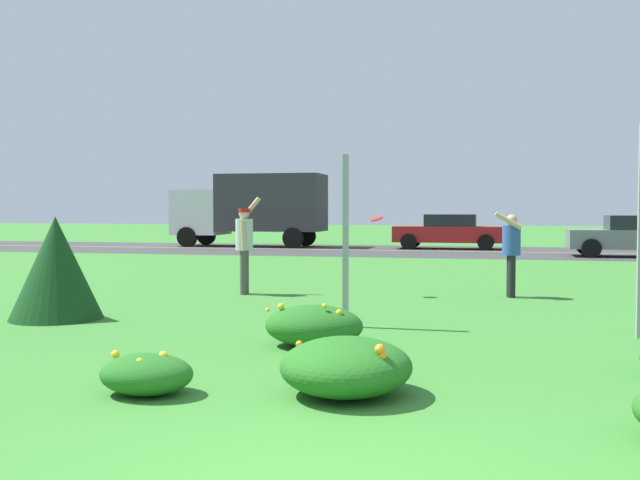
# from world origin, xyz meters

# --- Properties ---
(ground_plane) EXTENTS (120.00, 120.00, 0.00)m
(ground_plane) POSITION_xyz_m (0.00, 12.73, 0.00)
(ground_plane) COLOR #387A2D
(highway_strip) EXTENTS (120.00, 8.43, 0.01)m
(highway_strip) POSITION_xyz_m (0.00, 25.47, 0.00)
(highway_strip) COLOR #38383A
(highway_strip) RESTS_ON ground
(highway_center_stripe) EXTENTS (120.00, 0.16, 0.00)m
(highway_center_stripe) POSITION_xyz_m (0.00, 25.47, 0.01)
(highway_center_stripe) COLOR yellow
(highway_center_stripe) RESTS_ON ground
(daylily_clump_mid_left) EXTENTS (0.86, 0.69, 0.39)m
(daylily_clump_mid_left) POSITION_xyz_m (-2.12, 2.07, 0.18)
(daylily_clump_mid_left) COLOR #23661E
(daylily_clump_mid_left) RESTS_ON ground
(daylily_clump_front_center) EXTENTS (1.19, 1.28, 0.53)m
(daylily_clump_front_center) POSITION_xyz_m (-0.37, 2.47, 0.26)
(daylily_clump_front_center) COLOR #23661E
(daylily_clump_front_center) RESTS_ON ground
(daylily_clump_near_camera) EXTENTS (1.20, 0.97, 0.55)m
(daylily_clump_near_camera) POSITION_xyz_m (-1.22, 4.68, 0.25)
(daylily_clump_near_camera) COLOR #23661E
(daylily_clump_near_camera) RESTS_ON ground
(sign_post_near_path) EXTENTS (0.07, 0.10, 2.43)m
(sign_post_near_path) POSITION_xyz_m (-1.15, 6.24, 1.22)
(sign_post_near_path) COLOR #93969B
(sign_post_near_path) RESTS_ON ground
(evergreen_shrub_side) EXTENTS (1.39, 1.39, 1.56)m
(evergreen_shrub_side) POSITION_xyz_m (-5.55, 5.94, 0.78)
(evergreen_shrub_side) COLOR #143D19
(evergreen_shrub_side) RESTS_ON ground
(person_thrower_red_cap_gray_shirt) EXTENTS (0.45, 0.52, 1.91)m
(person_thrower_red_cap_gray_shirt) POSITION_xyz_m (-3.88, 9.73, 1.04)
(person_thrower_red_cap_gray_shirt) COLOR #B2B2B7
(person_thrower_red_cap_gray_shirt) RESTS_ON ground
(person_catcher_blue_shirt) EXTENTS (0.51, 0.53, 1.62)m
(person_catcher_blue_shirt) POSITION_xyz_m (1.19, 10.42, 0.94)
(person_catcher_blue_shirt) COLOR #2D4C9E
(person_catcher_blue_shirt) RESTS_ON ground
(frisbee_red) EXTENTS (0.26, 0.25, 0.14)m
(frisbee_red) POSITION_xyz_m (-1.32, 10.04, 1.48)
(frisbee_red) COLOR red
(car_gray_center_left) EXTENTS (4.50, 2.00, 1.45)m
(car_gray_center_left) POSITION_xyz_m (5.63, 23.57, 0.74)
(car_gray_center_left) COLOR slate
(car_gray_center_left) RESTS_ON ground
(car_red_center_right) EXTENTS (4.50, 2.00, 1.45)m
(car_red_center_right) POSITION_xyz_m (-1.05, 27.37, 0.74)
(car_red_center_right) COLOR maroon
(car_red_center_right) RESTS_ON ground
(box_truck_white) EXTENTS (6.70, 2.46, 3.20)m
(box_truck_white) POSITION_xyz_m (-9.70, 27.37, 1.80)
(box_truck_white) COLOR silver
(box_truck_white) RESTS_ON ground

